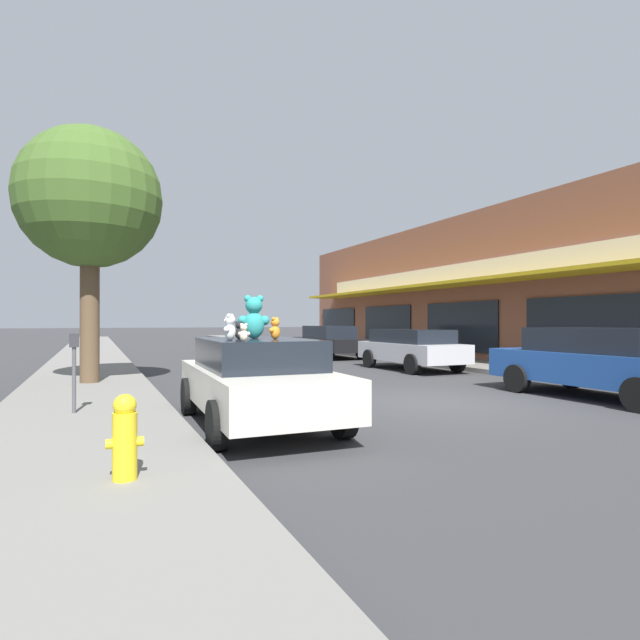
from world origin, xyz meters
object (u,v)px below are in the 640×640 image
Objects in this scene: teddy_bear_purple at (255,329)px; teddy_bear_white at (230,328)px; parking_meter at (74,362)px; teddy_bear_blue at (229,332)px; street_tree at (90,200)px; fire_hydrant at (125,437)px; parked_car_far_center at (411,347)px; teddy_bear_cream at (244,333)px; teddy_bear_orange at (275,329)px; teddy_bear_black at (239,330)px; teddy_bear_giant at (254,318)px; plush_art_car at (257,379)px; parked_car_far_left at (600,361)px; parked_car_far_right at (329,341)px.

teddy_bear_purple is 1.52m from teddy_bear_white.
teddy_bear_blue is at bearing -31.85° from parking_meter.
street_tree is at bearing 87.41° from parking_meter.
parked_car_far_center is at bearing 43.61° from fire_hydrant.
teddy_bear_purple reaches higher than parking_meter.
street_tree reaches higher than fire_hydrant.
teddy_bear_cream is 0.04× the size of street_tree.
teddy_bear_black is (-0.47, 0.33, -0.03)m from teddy_bear_orange.
teddy_bear_black is (-0.28, -0.12, -0.20)m from teddy_bear_giant.
teddy_bear_white is at bearing -35.47° from teddy_bear_cream.
teddy_bear_blue is 2.61m from parking_meter.
teddy_bear_blue reaches higher than plush_art_car.
street_tree is (-9.72, 6.14, 3.75)m from parked_car_far_left.
plush_art_car is at bearing -151.68° from teddy_bear_black.
teddy_bear_orange is 0.08× the size of parked_car_far_center.
teddy_bear_orange is 0.27× the size of parking_meter.
street_tree is (-2.41, 5.55, 2.87)m from teddy_bear_giant.
teddy_bear_giant is 9.65m from parked_car_far_center.
teddy_bear_orange is at bearing -136.81° from parked_car_far_center.
plush_art_car is 14.62× the size of teddy_bear_purple.
fire_hydrant is (-9.37, -2.11, -0.25)m from parked_car_far_left.
teddy_bear_cream reaches higher than parked_car_far_center.
teddy_bear_black is 0.06× the size of parked_car_far_left.
teddy_bear_orange reaches higher than parked_car_far_left.
parked_car_far_right is at bearing 58.53° from fire_hydrant.
teddy_bear_black is 2.75m from parking_meter.
teddy_bear_purple is at bearing -10.68° from parking_meter.
parking_meter is (-2.80, 1.70, -0.54)m from teddy_bear_orange.
parked_car_far_left is (7.07, -1.29, -0.69)m from teddy_bear_purple.
teddy_bear_blue is 0.30× the size of fire_hydrant.
teddy_bear_purple is at bearing -67.75° from teddy_bear_cream.
teddy_bear_black is at bearing -173.18° from teddy_bear_white.
parked_car_far_right is at bearing 35.95° from street_tree.
teddy_bear_giant reaches higher than teddy_bear_orange.
teddy_bear_giant is at bearing -66.56° from street_tree.
street_tree is at bearing -29.43° from teddy_bear_cream.
teddy_bear_white reaches higher than teddy_bear_cream.
teddy_bear_blue is at bearing -70.70° from street_tree.
teddy_bear_orange is (0.62, -0.34, 0.05)m from teddy_bear_blue.
teddy_bear_giant reaches higher than parked_car_far_left.
teddy_bear_blue is 0.50m from teddy_bear_white.
parked_car_far_center reaches higher than fire_hydrant.
teddy_bear_black reaches higher than fire_hydrant.
parked_car_far_right is (7.12, 13.06, -0.75)m from teddy_bear_orange.
teddy_bear_cream is at bearing 46.12° from fire_hydrant.
teddy_bear_black reaches higher than plush_art_car.
fire_hydrant is (-1.63, -2.59, -0.91)m from teddy_bear_blue.
teddy_bear_giant is 7.39m from parked_car_far_left.
fire_hydrant is at bearing 32.56° from teddy_bear_blue.
teddy_bear_purple reaches higher than parked_car_far_left.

